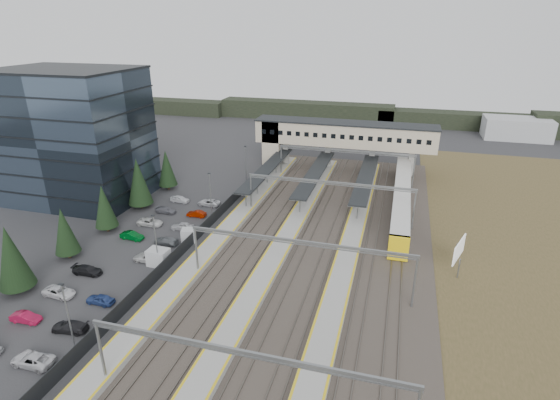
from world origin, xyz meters
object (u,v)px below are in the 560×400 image
(relay_cabin_far, at_px, (189,235))
(billboard, at_px, (459,251))
(relay_cabin_near, at_px, (158,257))
(footbridge, at_px, (332,136))
(office_building, at_px, (74,136))
(train, at_px, (402,198))

(relay_cabin_far, relative_size, billboard, 0.51)
(billboard, bearing_deg, relay_cabin_near, -166.10)
(relay_cabin_near, xyz_separation_m, footbridge, (16.09, 49.27, 6.73))
(footbridge, distance_m, billboard, 46.42)
(office_building, xyz_separation_m, billboard, (67.92, -9.29, -9.21))
(relay_cabin_near, distance_m, train, 44.02)
(billboard, bearing_deg, relay_cabin_far, -176.76)
(relay_cabin_near, xyz_separation_m, billboard, (40.31, 9.98, 1.78))
(relay_cabin_near, height_order, relay_cabin_far, relay_cabin_near)
(relay_cabin_far, distance_m, footbridge, 44.78)
(footbridge, relative_size, billboard, 7.83)
(billboard, bearing_deg, office_building, 172.21)
(relay_cabin_near, relative_size, billboard, 0.58)
(train, bearing_deg, relay_cabin_far, -145.06)
(relay_cabin_far, height_order, train, train)
(footbridge, bearing_deg, relay_cabin_near, -108.09)
(relay_cabin_near, distance_m, relay_cabin_far, 7.79)
(relay_cabin_near, distance_m, billboard, 41.56)
(office_building, xyz_separation_m, relay_cabin_near, (27.61, -19.27, -10.99))
(office_building, xyz_separation_m, relay_cabin_far, (28.43, -11.53, -11.18))
(office_building, relative_size, billboard, 4.71)
(train, bearing_deg, footbridge, 129.94)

